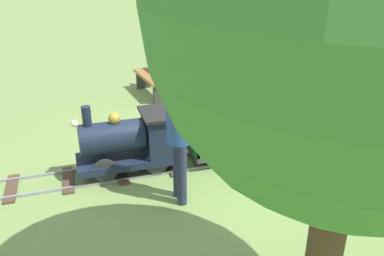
# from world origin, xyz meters

# --- Properties ---
(ground_plane) EXTENTS (60.00, 60.00, 0.00)m
(ground_plane) POSITION_xyz_m (0.00, 0.00, 0.00)
(ground_plane) COLOR #75934C
(track) EXTENTS (0.70, 5.70, 0.04)m
(track) POSITION_xyz_m (0.00, 0.27, 0.02)
(track) COLOR gray
(track) RESTS_ON ground_plane
(locomotive) EXTENTS (0.66, 1.45, 1.00)m
(locomotive) POSITION_xyz_m (0.00, 1.14, 0.48)
(locomotive) COLOR #192338
(locomotive) RESTS_ON ground_plane
(passenger_car) EXTENTS (0.76, 2.00, 0.97)m
(passenger_car) POSITION_xyz_m (0.00, -0.63, 0.42)
(passenger_car) COLOR #3F3F3F
(passenger_car) RESTS_ON ground_plane
(conductor_person) EXTENTS (0.30, 0.30, 1.62)m
(conductor_person) POSITION_xyz_m (-0.88, 0.73, 0.96)
(conductor_person) COLOR #282D47
(conductor_person) RESTS_ON ground_plane
(park_bench) EXTENTS (1.34, 0.56, 0.82)m
(park_bench) POSITION_xyz_m (3.18, 0.16, 0.42)
(park_bench) COLOR olive
(park_bench) RESTS_ON ground_plane
(oak_tree_near) EXTENTS (2.48, 2.48, 3.81)m
(oak_tree_near) POSITION_xyz_m (-3.06, 0.27, 2.56)
(oak_tree_near) COLOR #4C3823
(oak_tree_near) RESTS_ON ground_plane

